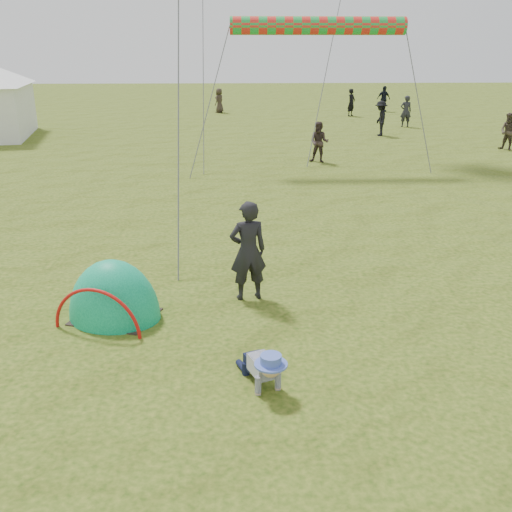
{
  "coord_description": "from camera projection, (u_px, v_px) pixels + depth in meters",
  "views": [
    {
      "loc": [
        0.07,
        -6.4,
        4.41
      ],
      "look_at": [
        0.45,
        2.86,
        1.0
      ],
      "focal_mm": 40.0,
      "sensor_mm": 36.0,
      "label": 1
    }
  ],
  "objects": [
    {
      "name": "crowd_person_9",
      "position": [
        381.0,
        118.0,
        29.72
      ],
      "size": [
        0.73,
        1.19,
        1.79
      ],
      "primitive_type": "imported",
      "rotation": [
        0.0,
        0.0,
        4.66
      ],
      "color": "black",
      "rests_on": "ground"
    },
    {
      "name": "crowd_person_7",
      "position": [
        509.0,
        132.0,
        25.59
      ],
      "size": [
        0.98,
        1.01,
        1.65
      ],
      "primitive_type": "imported",
      "rotation": [
        0.0,
        0.0,
        5.34
      ],
      "color": "#40362C",
      "rests_on": "ground"
    },
    {
      "name": "popup_tent",
      "position": [
        116.0,
        317.0,
        9.9
      ],
      "size": [
        1.94,
        1.76,
        2.09
      ],
      "primitive_type": "ellipsoid",
      "rotation": [
        0.0,
        0.0,
        -0.32
      ],
      "color": "#028352",
      "rests_on": "ground"
    },
    {
      "name": "standing_adult",
      "position": [
        248.0,
        251.0,
        10.33
      ],
      "size": [
        0.76,
        0.58,
        1.87
      ],
      "primitive_type": "imported",
      "rotation": [
        0.0,
        0.0,
        3.36
      ],
      "color": "black",
      "rests_on": "ground"
    },
    {
      "name": "crowd_person_11",
      "position": [
        20.0,
        108.0,
        34.47
      ],
      "size": [
        1.71,
        1.23,
        1.79
      ],
      "primitive_type": "imported",
      "rotation": [
        0.0,
        0.0,
        5.8
      ],
      "color": "black",
      "rests_on": "ground"
    },
    {
      "name": "crawling_toddler",
      "position": [
        264.0,
        366.0,
        7.78
      ],
      "size": [
        0.82,
        0.96,
        0.62
      ],
      "primitive_type": null,
      "rotation": [
        0.0,
        0.0,
        0.37
      ],
      "color": "black",
      "rests_on": "ground"
    },
    {
      "name": "crowd_person_4",
      "position": [
        219.0,
        101.0,
        40.24
      ],
      "size": [
        0.87,
        0.97,
        1.67
      ],
      "primitive_type": "imported",
      "rotation": [
        0.0,
        0.0,
        4.17
      ],
      "color": "#352B22",
      "rests_on": "ground"
    },
    {
      "name": "ground",
      "position": [
        231.0,
        402.0,
        7.52
      ],
      "size": [
        140.0,
        140.0,
        0.0
      ],
      "primitive_type": "plane",
      "color": "#22400D"
    },
    {
      "name": "crowd_person_6",
      "position": [
        406.0,
        111.0,
        33.05
      ],
      "size": [
        0.66,
        0.44,
        1.78
      ],
      "primitive_type": "imported",
      "rotation": [
        0.0,
        0.0,
        3.11
      ],
      "color": "#232329",
      "rests_on": "ground"
    },
    {
      "name": "rainbow_tube_kite",
      "position": [
        318.0,
        26.0,
        20.59
      ],
      "size": [
        6.38,
        0.64,
        0.64
      ],
      "primitive_type": "cylinder",
      "rotation": [
        0.0,
        1.57,
        0.0
      ],
      "color": "red"
    },
    {
      "name": "crowd_person_1",
      "position": [
        319.0,
        142.0,
        22.86
      ],
      "size": [
        0.95,
        0.85,
        1.61
      ],
      "primitive_type": "imported",
      "rotation": [
        0.0,
        0.0,
        5.91
      ],
      "color": "#382A28",
      "rests_on": "ground"
    },
    {
      "name": "crowd_person_0",
      "position": [
        351.0,
        103.0,
        38.16
      ],
      "size": [
        0.75,
        0.77,
        1.78
      ],
      "primitive_type": "imported",
      "rotation": [
        0.0,
        0.0,
        0.83
      ],
      "color": "black",
      "rests_on": "ground"
    },
    {
      "name": "crowd_person_8",
      "position": [
        384.0,
        99.0,
        40.94
      ],
      "size": [
        1.12,
        0.71,
        1.78
      ],
      "primitive_type": "imported",
      "rotation": [
        0.0,
        0.0,
        0.29
      ],
      "color": "black",
      "rests_on": "ground"
    }
  ]
}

